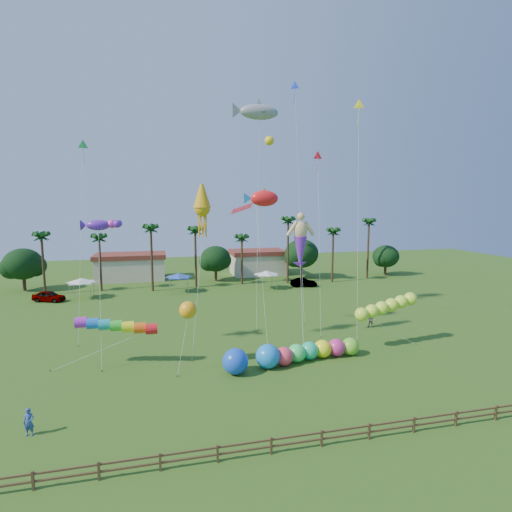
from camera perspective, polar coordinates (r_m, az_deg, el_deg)
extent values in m
plane|color=#285116|center=(30.50, 4.70, -19.50)|extent=(160.00, 160.00, 0.00)
cylinder|color=#3A2819|center=(68.66, -28.10, -1.24)|extent=(0.36, 0.36, 9.00)
cylinder|color=#3A2819|center=(68.10, -21.35, -1.15)|extent=(0.36, 0.36, 8.50)
cylinder|color=#3A2819|center=(65.39, -14.66, -0.55)|extent=(0.36, 0.36, 10.00)
cylinder|color=#3A2819|center=(66.64, -8.61, -0.46)|extent=(0.36, 0.36, 9.50)
cylinder|color=#3A2819|center=(68.87, -2.03, -0.76)|extent=(0.36, 0.36, 8.00)
cylinder|color=#3A2819|center=(69.75, 4.58, 0.57)|extent=(0.36, 0.36, 11.00)
cylinder|color=#3A2819|center=(71.86, 10.89, -0.14)|extent=(0.36, 0.36, 9.00)
cylinder|color=#3A2819|center=(77.15, 15.71, 0.79)|extent=(0.36, 0.36, 10.50)
sphere|color=#113814|center=(73.58, -30.34, -0.98)|extent=(5.88, 5.88, 5.88)
sphere|color=#113814|center=(72.10, -5.79, -0.40)|extent=(5.46, 5.46, 5.46)
sphere|color=#113814|center=(74.91, 6.53, 0.36)|extent=(6.30, 6.30, 6.30)
sphere|color=#113814|center=(81.57, 18.05, -0.04)|extent=(5.04, 5.04, 5.04)
cube|color=beige|center=(76.88, -17.44, -1.75)|extent=(12.00, 7.00, 4.00)
cube|color=beige|center=(78.93, 0.22, -1.17)|extent=(10.00, 7.00, 4.00)
pyramid|color=white|center=(63.78, -23.67, -3.18)|extent=(3.00, 3.00, 0.60)
pyramid|color=blue|center=(63.80, -11.03, -2.68)|extent=(3.00, 3.00, 0.60)
pyramid|color=white|center=(64.94, 1.46, -2.37)|extent=(3.00, 3.00, 0.60)
cube|color=brown|center=(24.66, -29.25, -26.22)|extent=(0.12, 0.12, 1.00)
cube|color=brown|center=(24.07, -21.54, -26.67)|extent=(0.12, 0.12, 1.00)
cube|color=brown|center=(23.84, -13.52, -26.71)|extent=(0.12, 0.12, 1.00)
cube|color=brown|center=(23.98, -5.51, -26.29)|extent=(0.12, 0.12, 1.00)
cube|color=brown|center=(24.50, 2.21, -25.45)|extent=(0.12, 0.12, 1.00)
cube|color=brown|center=(25.36, 9.38, -24.30)|extent=(0.12, 0.12, 1.00)
cube|color=brown|center=(26.54, 15.87, -22.95)|extent=(0.12, 0.12, 1.00)
cube|color=brown|center=(27.99, 21.63, -21.50)|extent=(0.12, 0.12, 1.00)
cube|color=brown|center=(29.67, 26.68, -20.03)|extent=(0.12, 0.12, 1.00)
cube|color=brown|center=(31.55, 31.07, -18.62)|extent=(0.12, 0.12, 1.00)
cube|color=brown|center=(25.18, 9.40, -23.63)|extent=(36.00, 0.08, 0.10)
cube|color=brown|center=(25.39, 9.38, -24.40)|extent=(36.00, 0.08, 0.10)
imported|color=#4C4C54|center=(64.30, -27.48, -5.11)|extent=(4.88, 3.40, 1.54)
imported|color=#4C4C54|center=(67.59, 6.81, -3.78)|extent=(4.59, 2.30, 1.45)
imported|color=#2B4797|center=(29.19, -29.70, -19.92)|extent=(0.68, 0.50, 1.72)
imported|color=gray|center=(47.14, 16.10, -8.74)|extent=(1.09, 1.12, 1.82)
sphere|color=#E93D55|center=(35.44, 4.02, -14.10)|extent=(1.61, 1.61, 1.61)
sphere|color=#37E965|center=(36.20, 5.82, -13.64)|extent=(1.61, 1.61, 1.61)
sphere|color=#1CC689|center=(36.91, 7.62, -13.25)|extent=(1.61, 1.61, 1.61)
sphere|color=#F9FF1A|center=(37.52, 9.49, -12.94)|extent=(1.61, 1.61, 1.61)
sphere|color=#CD307C|center=(38.06, 11.41, -12.69)|extent=(1.61, 1.61, 1.61)
sphere|color=#6ECC2D|center=(38.59, 13.32, -12.46)|extent=(1.61, 1.61, 1.61)
sphere|color=#1A84EA|center=(34.76, 1.69, -14.13)|extent=(2.34, 2.34, 2.06)
sphere|color=blue|center=(33.67, -2.98, -14.81)|extent=(2.13, 2.13, 2.13)
cylinder|color=red|center=(35.75, -17.45, -10.10)|extent=(6.80, 1.85, 0.91)
cylinder|color=silver|center=(36.85, -21.21, -12.39)|extent=(8.29, 0.74, 3.27)
cylinder|color=brown|center=(38.49, -27.33, -14.31)|extent=(0.08, 0.08, 0.16)
ellipsoid|color=#C4FB37|center=(39.40, 14.85, -8.06)|extent=(7.12, 2.71, 1.53)
cylinder|color=silver|center=(41.28, 18.51, -9.98)|extent=(5.96, 0.17, 3.47)
cylinder|color=brown|center=(43.32, 21.88, -11.59)|extent=(0.08, 0.08, 0.16)
sphere|color=#FFA514|center=(34.22, -9.69, -7.59)|extent=(1.93, 1.93, 1.47)
cylinder|color=silver|center=(34.06, -10.42, -12.08)|extent=(1.12, 1.85, 5.00)
cylinder|color=brown|center=(34.08, -11.19, -16.46)|extent=(0.08, 0.08, 0.16)
cylinder|color=silver|center=(38.75, 6.60, -5.87)|extent=(1.28, 4.79, 9.86)
cylinder|color=brown|center=(37.84, 6.85, -13.88)|extent=(0.08, 0.08, 0.16)
ellipsoid|color=red|center=(42.59, 1.20, 8.23)|extent=(4.68, 2.14, 1.88)
cylinder|color=silver|center=(40.09, 1.45, -2.05)|extent=(1.22, 6.01, 14.41)
cylinder|color=brown|center=(38.99, 1.72, -13.18)|extent=(0.08, 0.08, 0.16)
ellipsoid|color=gray|center=(49.27, 0.45, 19.88)|extent=(6.24, 2.52, 2.19)
cylinder|color=silver|center=(44.99, 0.25, 5.41)|extent=(1.84, 6.07, 24.43)
cylinder|color=brown|center=(44.01, 0.04, -10.74)|extent=(0.08, 0.08, 0.16)
cone|color=gold|center=(37.61, -7.70, 6.73)|extent=(1.99, 1.99, 4.70)
cylinder|color=silver|center=(36.60, -8.41, -3.85)|extent=(1.52, 3.33, 13.39)
cylinder|color=brown|center=(36.85, -9.16, -14.53)|extent=(0.08, 0.08, 0.16)
ellipsoid|color=#6425BD|center=(38.60, -21.62, 4.14)|extent=(3.63, 2.12, 1.38)
cylinder|color=silver|center=(37.14, -21.40, -5.27)|extent=(0.36, 4.52, 11.94)
cylinder|color=brown|center=(36.71, -21.16, -15.04)|extent=(0.08, 0.08, 0.16)
cone|color=red|center=(44.10, 8.81, 13.92)|extent=(1.13, 0.31, 1.12)
cylinder|color=silver|center=(42.46, 9.02, 1.42)|extent=(0.60, 3.22, 18.86)
cylinder|color=brown|center=(42.90, 9.24, -11.32)|extent=(0.08, 0.08, 0.16)
cone|color=yellow|center=(45.48, 14.49, 20.17)|extent=(1.21, 0.81, 1.24)
cylinder|color=silver|center=(42.31, 14.36, 4.76)|extent=(1.44, 3.93, 24.01)
cylinder|color=brown|center=(42.49, 14.23, -11.64)|extent=(0.08, 0.08, 0.16)
cone|color=green|center=(46.52, -23.48, 14.32)|extent=(1.20, 0.55, 1.17)
cylinder|color=silver|center=(43.90, -23.77, 1.74)|extent=(0.67, 5.00, 19.87)
cylinder|color=brown|center=(43.56, -24.08, -11.60)|extent=(0.08, 0.08, 0.16)
cone|color=#1B3FF4|center=(51.05, 5.54, 23.03)|extent=(1.16, 0.83, 1.20)
cylinder|color=silver|center=(47.00, 6.23, 7.36)|extent=(0.06, 4.60, 27.56)
cylinder|color=brown|center=(46.90, 6.93, -9.64)|extent=(0.08, 0.08, 0.16)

